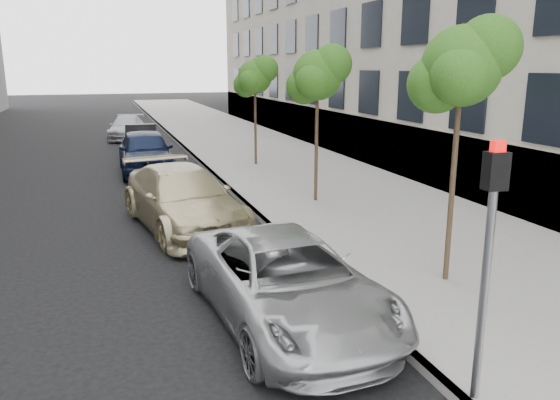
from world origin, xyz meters
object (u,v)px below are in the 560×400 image
tree_near (463,66)px  suv (183,199)px  signal_pole (489,244)px  sedan_blue (146,152)px  tree_mid (318,75)px  minivan (286,281)px  tree_far (256,77)px  sedan_rear (127,128)px  sedan_black (141,139)px

tree_near → suv: 7.47m
signal_pole → sedan_blue: 16.74m
tree_mid → minivan: (-3.33, -6.94, -3.07)m
tree_far → signal_pole: size_ratio=1.39×
signal_pole → minivan: size_ratio=0.62×
tree_far → suv: bearing=-118.2°
signal_pole → sedan_rear: 27.35m
tree_near → minivan: 4.72m
signal_pole → minivan: signal_pole is taller
signal_pole → suv: (-2.18, 8.65, -1.31)m
suv → sedan_blue: size_ratio=1.09×
tree_mid → sedan_blue: 8.51m
tree_near → minivan: size_ratio=0.95×
tree_mid → sedan_rear: (-4.49, 17.36, -3.13)m
tree_far → sedan_blue: tree_far is taller
minivan → sedan_rear: bearing=89.0°
sedan_blue → sedan_black: (0.21, 5.04, -0.16)m
tree_near → suv: size_ratio=0.89×
tree_near → sedan_rear: 24.51m
tree_far → minivan: size_ratio=0.86×
tree_far → tree_near: bearing=-90.0°
suv → tree_far: bearing=52.6°
tree_near → signal_pole: bearing=-120.1°
minivan → sedan_rear: 24.34m
tree_near → sedan_rear: size_ratio=1.07×
sedan_black → sedan_rear: 5.65m
tree_near → tree_far: size_ratio=1.10×
tree_near → sedan_blue: (-4.35, 13.19, -3.18)m
tree_far → sedan_rear: 12.12m
tree_far → sedan_black: size_ratio=1.06×
tree_near → sedan_blue: size_ratio=0.98×
signal_pole → tree_mid: bearing=83.6°
signal_pole → suv: signal_pole is taller
suv → sedan_black: 12.90m
sedan_blue → sedan_black: size_ratio=1.20×
sedan_blue → sedan_rear: sedan_blue is taller
minivan → suv: (-0.78, 5.77, 0.08)m
sedan_black → minivan: bearing=-84.1°
signal_pole → sedan_rear: signal_pole is taller
tree_near → signal_pole: tree_near is taller
signal_pole → sedan_blue: (-2.43, 16.52, -1.25)m
minivan → suv: suv is taller
suv → sedan_rear: 18.54m
minivan → sedan_blue: size_ratio=1.03×
minivan → suv: 5.82m
tree_mid → sedan_rear: tree_mid is taller
sedan_black → sedan_rear: (-0.34, 5.64, -0.03)m
signal_pole → sedan_black: bearing=100.6°
minivan → sedan_rear: size_ratio=1.13×
minivan → tree_mid: bearing=60.7°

